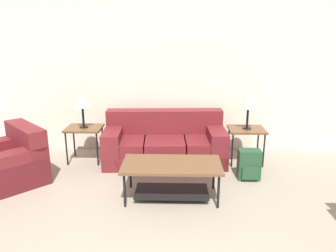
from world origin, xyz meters
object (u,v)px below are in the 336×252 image
at_px(coffee_table, 172,172).
at_px(side_table_left, 84,131).
at_px(table_lamp_right, 249,102).
at_px(armchair, 8,164).
at_px(couch, 165,144).
at_px(table_lamp_left, 82,101).
at_px(side_table_right, 246,132).
at_px(backpack, 249,165).

xyz_separation_m(coffee_table, side_table_left, (-1.47, 1.23, 0.17)).
height_order(coffee_table, table_lamp_right, table_lamp_right).
height_order(armchair, coffee_table, armchair).
height_order(couch, armchair, couch).
relative_size(side_table_left, table_lamp_left, 1.03).
xyz_separation_m(armchair, side_table_right, (3.54, 0.84, 0.24)).
distance_m(armchair, table_lamp_left, 1.43).
height_order(couch, side_table_left, couch).
xyz_separation_m(armchair, table_lamp_left, (0.88, 0.84, 0.74)).
xyz_separation_m(coffee_table, backpack, (1.13, 0.59, -0.14)).
distance_m(side_table_left, side_table_right, 2.66).
distance_m(table_lamp_left, table_lamp_right, 2.66).
distance_m(side_table_left, table_lamp_right, 2.71).
bearing_deg(backpack, coffee_table, -152.25).
bearing_deg(backpack, table_lamp_left, 166.18).
height_order(couch, side_table_right, couch).
relative_size(armchair, table_lamp_left, 2.32).
distance_m(armchair, side_table_left, 1.24).
bearing_deg(table_lamp_right, table_lamp_left, 180.00).
height_order(side_table_right, table_lamp_left, table_lamp_left).
bearing_deg(table_lamp_right, couch, 178.64).
bearing_deg(couch, backpack, -27.93).
bearing_deg(coffee_table, side_table_left, 139.98).
height_order(side_table_left, side_table_right, same).
relative_size(table_lamp_left, table_lamp_right, 1.00).
xyz_separation_m(coffee_table, side_table_right, (1.20, 1.23, 0.17)).
height_order(side_table_left, backpack, side_table_left).
height_order(table_lamp_left, backpack, table_lamp_left).
xyz_separation_m(side_table_right, table_lamp_left, (-2.66, 0.00, 0.50)).
xyz_separation_m(table_lamp_left, backpack, (2.59, -0.64, -0.81)).
bearing_deg(side_table_right, armchair, -166.64).
height_order(coffee_table, side_table_right, side_table_right).
bearing_deg(table_lamp_left, armchair, -136.24).
distance_m(side_table_right, table_lamp_left, 2.71).
relative_size(side_table_right, table_lamp_right, 1.03).
relative_size(table_lamp_right, backpack, 1.26).
distance_m(couch, table_lamp_left, 1.52).
height_order(side_table_right, backpack, side_table_right).
bearing_deg(backpack, couch, 152.07).
xyz_separation_m(couch, table_lamp_left, (-1.33, -0.03, 0.73)).
height_order(coffee_table, table_lamp_left, table_lamp_left).
bearing_deg(table_lamp_right, backpack, -96.38).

